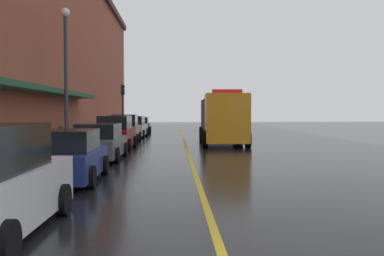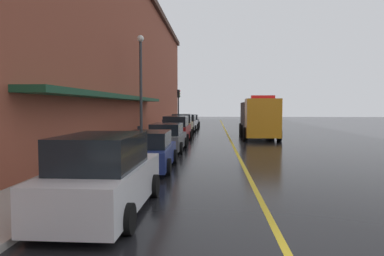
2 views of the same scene
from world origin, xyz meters
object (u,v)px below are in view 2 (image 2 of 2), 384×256
Objects in this scene: parked_car_3 at (176,129)px; parked_car_6 at (191,121)px; utility_truck at (258,118)px; parked_car_2 at (167,138)px; parking_meter_1 at (139,134)px; parked_car_0 at (104,176)px; parked_car_4 at (182,125)px; street_lamp_left at (141,78)px; parking_meter_0 at (170,122)px; parking_meter_2 at (163,125)px; parked_car_1 at (150,151)px; traffic_light_near at (179,101)px; parked_car_5 at (187,123)px.

parked_car_6 is (0.02, 17.37, -0.13)m from parked_car_3.
utility_truck is at bearing -155.04° from parked_car_6.
parking_meter_1 is at bearing 130.04° from parked_car_2.
parked_car_0 reaches higher than parked_car_4.
street_lamp_left is at bearing 150.06° from parked_car_3.
parking_meter_0 is (-1.42, 25.09, 0.18)m from parked_car_0.
parking_meter_0 is 1.00× the size of parking_meter_2.
traffic_light_near is (-1.40, 26.94, 2.42)m from parked_car_1.
traffic_light_near reaches higher than parked_car_6.
parked_car_1 is 16.71m from utility_truck.
parked_car_5 is at bearing 82.43° from street_lamp_left.
parked_car_0 is at bearing -86.02° from parking_meter_2.
parked_car_1 reaches higher than parking_meter_0.
street_lamp_left reaches higher than traffic_light_near.
parked_car_4 is 0.54× the size of utility_truck.
parked_car_5 is at bearing 1.27° from parked_car_2.
traffic_light_near is at bearing 1.98° from parked_car_1.
parking_meter_0 is 8.12m from traffic_light_near.
parking_meter_2 is (-1.40, 8.30, 0.31)m from parked_car_2.
parking_meter_0 and parking_meter_1 have the same top height.
parked_car_0 is 1.07× the size of parked_car_2.
parked_car_6 is at bearing -0.81° from parked_car_1.
parked_car_5 is 0.51× the size of utility_truck.
parked_car_1 is 0.97× the size of parked_car_5.
street_lamp_left is (-1.93, -14.48, 3.60)m from parked_car_5.
parked_car_4 reaches higher than parking_meter_2.
parked_car_6 is at bearing 0.82° from parked_car_0.
parking_meter_1 is at bearing 177.95° from parked_car_5.
parked_car_2 reaches higher than parked_car_1.
parked_car_3 reaches higher than parked_car_5.
parking_meter_1 is at bearing 8.09° from parked_car_0.
parking_meter_0 is 14.08m from parking_meter_1.
parking_meter_0 is 4.64m from parking_meter_2.
parked_car_3 is 0.47× the size of utility_truck.
parked_car_3 is at bearing 0.95° from parked_car_0.
parking_meter_0 is (-1.33, -3.98, 0.26)m from parked_car_5.
parked_car_3 is 3.18× the size of parking_meter_0.
parking_meter_2 is (-1.32, -2.67, 0.19)m from parked_car_4.
parked_car_2 reaches higher than parking_meter_0.
parked_car_0 is 23.11m from parked_car_4.
parked_car_2 is at bearing 0.83° from parked_car_0.
parked_car_1 is 5.23m from parking_meter_1.
parked_car_1 is at bearing -76.47° from street_lamp_left.
parked_car_0 is 1.13× the size of traffic_light_near.
parked_car_2 is at bearing -83.82° from parking_meter_0.
parking_meter_2 is (-1.37, -14.71, 0.33)m from parked_car_6.
parked_car_5 is 8.73m from parking_meter_2.
parked_car_0 is at bearing -82.63° from parking_meter_1.
parked_car_6 is 15.13m from utility_truck.
parked_car_5 is at bearing 0.92° from parked_car_0.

